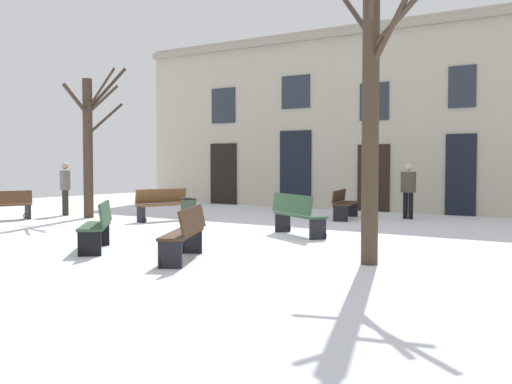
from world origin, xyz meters
The scene contains 12 objects.
ground_plane centered at (0.00, 0.00, 0.00)m, with size 31.61×31.61×0.00m, color white.
building_facade centered at (-0.01, 8.62, 3.21)m, with size 19.75×0.60×6.34m.
tree_left_of_center centered at (-5.83, 1.38, 2.32)m, with size 1.71×2.50×4.56m.
tree_center centered at (4.62, -1.70, 3.06)m, with size 2.25×1.66×6.31m.
litter_bin centered at (-1.33, 0.68, 0.39)m, with size 0.41×0.41×0.77m.
bench_back_to_back_right centered at (0.59, 5.34, 0.45)m, with size 0.96×1.87×0.85m.
bench_far_corner centered at (-3.36, 1.93, 0.48)m, with size 0.85×1.72×0.91m.
bench_back_to_back_left centered at (1.60, 1.01, 0.49)m, with size 1.74×1.27×0.95m.
bench_facing_shops centered at (1.88, -3.11, 0.47)m, with size 1.24×1.75×0.91m.
bench_near_center_tree centered at (-0.26, -3.16, 0.47)m, with size 1.39×1.46×0.92m.
person_by_shop_door centered at (-7.12, 1.51, 0.91)m, with size 0.43×0.35×1.65m.
person_near_bench centered at (2.13, 6.40, 0.89)m, with size 0.42×0.29×1.62m.
Camera 1 is at (8.87, -11.05, 1.68)m, focal length 43.91 mm.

